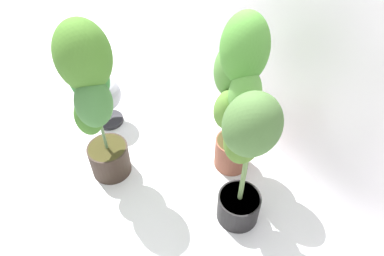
% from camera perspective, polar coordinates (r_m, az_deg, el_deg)
% --- Properties ---
extents(ground_plane, '(8.00, 8.00, 0.00)m').
position_cam_1_polar(ground_plane, '(2.03, -6.78, -10.93)').
color(ground_plane, silver).
rests_on(ground_plane, ground).
extents(potted_plant_back_right, '(0.32, 0.30, 0.84)m').
position_cam_1_polar(potted_plant_back_right, '(1.58, 8.61, -4.02)').
color(potted_plant_back_right, black).
rests_on(potted_plant_back_right, ground).
extents(potted_plant_front_left, '(0.41, 0.35, 0.98)m').
position_cam_1_polar(potted_plant_front_left, '(1.78, -15.65, 5.08)').
color(potted_plant_front_left, '#34271E').
rests_on(potted_plant_front_left, ground).
extents(potted_plant_back_center, '(0.39, 0.29, 0.99)m').
position_cam_1_polar(potted_plant_back_center, '(1.76, 7.34, 6.44)').
color(potted_plant_back_center, brown).
rests_on(potted_plant_back_center, ground).
extents(cell_phone, '(0.16, 0.12, 0.01)m').
position_cam_1_polar(cell_phone, '(2.06, -19.73, -13.52)').
color(cell_phone, white).
rests_on(cell_phone, ground).
extents(floor_fan, '(0.24, 0.24, 0.35)m').
position_cam_1_polar(floor_fan, '(2.32, -13.83, 4.92)').
color(floor_fan, '#252429').
rests_on(floor_fan, ground).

